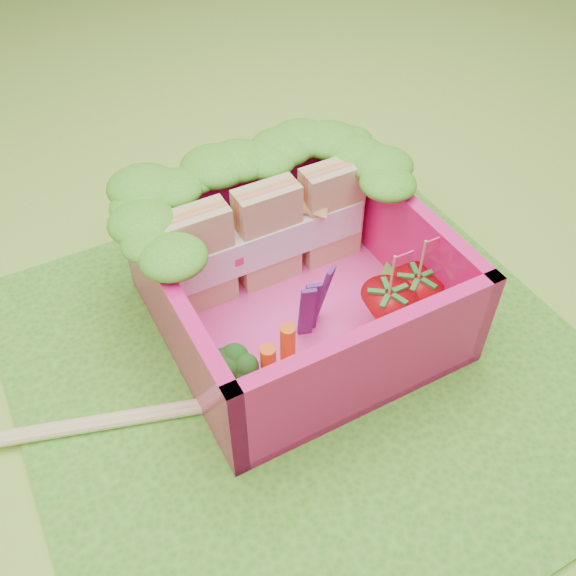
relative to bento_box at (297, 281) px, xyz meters
The scene contains 13 objects.
ground 0.42m from the bento_box, 110.57° to the right, with size 14.00×14.00×0.00m, color #A0C838.
placemat 0.41m from the bento_box, 110.57° to the right, with size 2.60×2.60×0.03m, color #439221.
bento_floor 0.25m from the bento_box, ahead, with size 1.30×1.30×0.05m, color #FF41A2.
bento_box is the anchor object (origin of this frame).
lettuce_ruffle 0.58m from the bento_box, 90.00° to the left, with size 1.43×0.77×0.11m.
sandwich_stack 0.31m from the bento_box, 88.85° to the left, with size 1.06×0.18×0.57m.
broccoli 0.54m from the bento_box, 151.48° to the right, with size 0.32×0.32×0.26m.
carrot_sticks 0.43m from the bento_box, 130.31° to the right, with size 0.20×0.13×0.29m.
purple_wedges 0.15m from the bento_box, 86.77° to the right, with size 0.19×0.11×0.38m.
strawberry_left 0.45m from the bento_box, 45.07° to the right, with size 0.26×0.26×0.50m.
strawberry_right 0.58m from the bento_box, 29.84° to the right, with size 0.25×0.25×0.49m.
snap_peas 0.57m from the bento_box, 19.19° to the right, with size 0.33×0.42×0.05m.
chopsticks 1.18m from the bento_box, behind, with size 2.38×0.77×0.05m.
Camera 1 is at (-0.98, -1.64, 2.47)m, focal length 40.00 mm.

